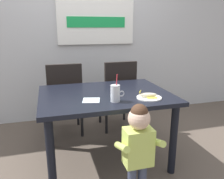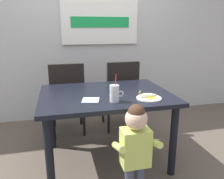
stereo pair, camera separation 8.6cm
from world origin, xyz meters
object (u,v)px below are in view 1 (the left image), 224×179
Objects in this scene: dining_table at (105,103)px; paper_napkin at (91,100)px; peeled_banana at (148,95)px; milk_cup at (115,94)px; dining_chair_left at (65,95)px; dining_chair_right at (118,91)px; snack_plate at (149,98)px; toddler_standing at (138,143)px.

dining_table is 0.28m from paper_napkin.
milk_cup is at bearing -179.30° from peeled_banana.
dining_chair_right is at bearing 179.39° from dining_chair_left.
dining_chair_right reaches higher than paper_napkin.
dining_chair_right is at bearing 89.94° from snack_plate.
milk_cup is at bearing -23.29° from paper_napkin.
milk_cup is 0.23m from paper_napkin.
paper_napkin reaches higher than dining_table.
peeled_banana is (0.32, 0.00, -0.04)m from milk_cup.
milk_cup is at bearing -179.14° from snack_plate.
milk_cup is 1.43× the size of peeled_banana.
snack_plate is at bearing 125.83° from dining_chair_left.
dining_chair_right is at bearing 71.28° from milk_cup.
dining_table is at bearing 98.21° from toddler_standing.
dining_chair_right is 1.05m from paper_napkin.
dining_chair_left is at bearing -0.61° from dining_chair_right.
paper_napkin is (-0.18, -0.19, 0.10)m from dining_table.
snack_plate is at bearing 0.86° from milk_cup.
dining_table is 7.30× the size of peeled_banana.
toddler_standing is at bearing -123.96° from snack_plate.
milk_cup reaches higher than peeled_banana.
toddler_standing is 3.64× the size of snack_plate.
milk_cup reaches higher than dining_chair_right.
peeled_banana is 0.53m from paper_napkin.
toddler_standing reaches higher than paper_napkin.
paper_napkin is at bearing 156.71° from milk_cup.
peeled_banana is (-0.01, -0.97, 0.23)m from dining_chair_right.
dining_chair_right is 1.15× the size of toddler_standing.
paper_napkin is at bearing 170.98° from peeled_banana.
snack_plate is at bearing 6.29° from peeled_banana.
dining_table is 0.79m from dining_chair_left.
dining_chair_right reaches higher than dining_table.
peeled_banana is at bearing 125.43° from dining_chair_left.
dining_chair_left is at bearing 125.83° from snack_plate.
dining_table is 1.34× the size of dining_chair_left.
milk_cup reaches higher than toddler_standing.
snack_plate is 1.31× the size of peeled_banana.
toddler_standing is 4.77× the size of peeled_banana.
snack_plate is 1.53× the size of paper_napkin.
dining_chair_right is (0.35, 0.69, -0.10)m from dining_table.
peeled_banana reaches higher than paper_napkin.
dining_table is 0.33m from milk_cup.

